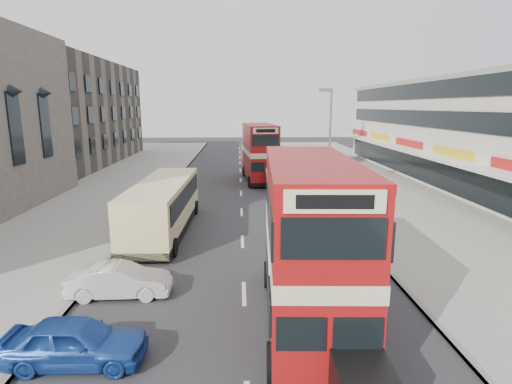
% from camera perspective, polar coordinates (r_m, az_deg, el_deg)
% --- Properties ---
extents(ground, '(160.00, 160.00, 0.00)m').
position_cam_1_polar(ground, '(14.04, -1.56, -17.48)').
color(ground, '#28282B').
rests_on(ground, ground).
extents(road_surface, '(12.00, 90.00, 0.01)m').
position_cam_1_polar(road_surface, '(32.96, -2.10, -0.17)').
color(road_surface, '#28282B').
rests_on(road_surface, ground).
extents(pavement_right, '(12.00, 90.00, 0.15)m').
position_cam_1_polar(pavement_right, '(35.11, 17.88, 0.12)').
color(pavement_right, gray).
rests_on(pavement_right, ground).
extents(pavement_left, '(12.00, 90.00, 0.15)m').
position_cam_1_polar(pavement_left, '(35.01, -22.15, -0.22)').
color(pavement_left, gray).
rests_on(pavement_left, ground).
extents(kerb_left, '(0.20, 90.00, 0.16)m').
position_cam_1_polar(kerb_left, '(33.48, -12.60, -0.14)').
color(kerb_left, gray).
rests_on(kerb_left, ground).
extents(kerb_right, '(0.20, 90.00, 0.16)m').
position_cam_1_polar(kerb_right, '(33.53, 8.38, 0.04)').
color(kerb_right, gray).
rests_on(kerb_right, ground).
extents(brick_terrace, '(14.00, 28.00, 12.00)m').
position_cam_1_polar(brick_terrace, '(54.79, -26.33, 9.76)').
color(brick_terrace, '#66594C').
rests_on(brick_terrace, ground).
extents(commercial_row, '(9.90, 46.20, 9.30)m').
position_cam_1_polar(commercial_row, '(39.76, 28.21, 7.34)').
color(commercial_row, beige).
rests_on(commercial_row, ground).
extents(street_lamp, '(1.00, 0.20, 8.12)m').
position_cam_1_polar(street_lamp, '(31.03, 10.10, 7.83)').
color(street_lamp, slate).
rests_on(street_lamp, ground).
extents(bus_main, '(2.97, 9.42, 5.13)m').
position_cam_1_polar(bus_main, '(13.03, 7.42, -6.95)').
color(bus_main, black).
rests_on(bus_main, ground).
extents(bus_second, '(3.16, 9.25, 5.06)m').
position_cam_1_polar(bus_second, '(38.01, 0.51, 5.51)').
color(bus_second, black).
rests_on(bus_second, ground).
extents(coach, '(2.86, 10.10, 2.66)m').
position_cam_1_polar(coach, '(23.08, -12.76, -1.73)').
color(coach, black).
rests_on(coach, ground).
extents(car_left_near, '(3.85, 1.64, 1.30)m').
position_cam_1_polar(car_left_near, '(12.74, -23.78, -18.50)').
color(car_left_near, '#1B4399').
rests_on(car_left_near, ground).
extents(car_left_front, '(3.72, 1.37, 1.22)m').
position_cam_1_polar(car_left_front, '(16.17, -18.42, -11.60)').
color(car_left_front, silver).
rests_on(car_left_front, ground).
extents(car_right_a, '(4.24, 2.04, 1.19)m').
position_cam_1_polar(car_right_a, '(31.32, 7.23, 0.21)').
color(car_right_a, '#AA112E').
rests_on(car_right_a, ground).
extents(car_right_b, '(4.50, 2.27, 1.22)m').
position_cam_1_polar(car_right_b, '(36.49, 5.57, 1.93)').
color(car_right_b, orange).
rests_on(car_right_b, ground).
extents(car_right_c, '(4.36, 1.84, 1.47)m').
position_cam_1_polar(car_right_c, '(44.05, 3.77, 3.84)').
color(car_right_c, '#5992B2').
rests_on(car_right_c, ground).
extents(pedestrian_near, '(0.72, 0.63, 1.62)m').
position_cam_1_polar(pedestrian_near, '(29.52, 15.07, -0.10)').
color(pedestrian_near, gray).
rests_on(pedestrian_near, pavement_right).
extents(pedestrian_far, '(1.05, 0.82, 1.66)m').
position_cam_1_polar(pedestrian_far, '(44.82, 8.85, 4.18)').
color(pedestrian_far, gray).
rests_on(pedestrian_far, pavement_right).
extents(cyclist, '(0.75, 1.68, 1.96)m').
position_cam_1_polar(cyclist, '(32.80, 4.02, 0.91)').
color(cyclist, gray).
rests_on(cyclist, ground).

